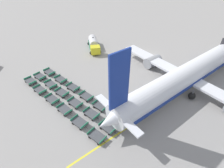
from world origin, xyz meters
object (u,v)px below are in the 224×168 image
object	(u,v)px
baggage_dolly_row_mid_a_col_b	(51,84)
baggage_dolly_row_mid_b_col_f	(118,117)
baggage_dolly_row_near_col_c	(52,99)
baggage_dolly_row_near_col_f	(97,136)
baggage_dolly_row_mid_a_col_a	(40,76)
baggage_dolly_row_mid_b_col_a	(49,72)
baggage_dolly_row_mid_b_col_d	(86,96)
airplane	(191,73)
baggage_dolly_row_mid_a_col_d	(75,103)
baggage_dolly_row_near_col_d	(64,109)
baggage_dolly_row_near_col_e	(79,122)
baggage_dolly_row_mid_a_col_c	(62,93)
baggage_dolly_row_mid_b_col_c	(73,87)
baggage_dolly_row_mid_b_col_b	(61,79)
baggage_dolly_row_mid_a_col_e	(91,114)
baggage_dolly_row_mid_a_col_f	(108,127)
baggage_dolly_row_near_col_a	(30,81)
baggage_dolly_row_near_col_b	(40,90)
baggage_dolly_row_mid_b_col_e	(100,106)
fuel_tanker_primary	(94,44)

from	to	relation	value
baggage_dolly_row_mid_a_col_b	baggage_dolly_row_mid_b_col_f	xyz separation A→B (m)	(15.57, 5.99, 0.00)
baggage_dolly_row_near_col_c	baggage_dolly_row_near_col_f	world-z (taller)	same
baggage_dolly_row_near_col_f	baggage_dolly_row_mid_a_col_b	xyz separation A→B (m)	(-16.71, -1.15, 0.00)
baggage_dolly_row_mid_a_col_a	baggage_dolly_row_mid_b_col_f	xyz separation A→B (m)	(19.81, 6.91, 0.00)
baggage_dolly_row_mid_b_col_a	baggage_dolly_row_mid_b_col_d	size ratio (longest dim) A/B	1.00
airplane	baggage_dolly_row_mid_a_col_d	size ratio (longest dim) A/B	13.47
baggage_dolly_row_near_col_d	baggage_dolly_row_near_col_e	distance (m)	4.28
baggage_dolly_row_mid_a_col_a	baggage_dolly_row_mid_b_col_f	world-z (taller)	same
baggage_dolly_row_mid_a_col_c	baggage_dolly_row_near_col_c	bearing A→B (deg)	-71.66
baggage_dolly_row_near_col_e	baggage_dolly_row_mid_b_col_f	bearing A→B (deg)	63.69
baggage_dolly_row_mid_b_col_c	baggage_dolly_row_near_col_d	bearing A→B (deg)	-39.55
baggage_dolly_row_mid_b_col_b	baggage_dolly_row_mid_a_col_b	bearing A→B (deg)	-79.06
baggage_dolly_row_mid_a_col_e	baggage_dolly_row_mid_b_col_b	distance (m)	12.70
baggage_dolly_row_mid_a_col_d	baggage_dolly_row_near_col_d	bearing A→B (deg)	-80.46
baggage_dolly_row_near_col_d	baggage_dolly_row_mid_a_col_f	size ratio (longest dim) A/B	1.00
baggage_dolly_row_near_col_f	baggage_dolly_row_mid_a_col_a	size ratio (longest dim) A/B	1.00
baggage_dolly_row_near_col_a	baggage_dolly_row_near_col_b	world-z (taller)	same
baggage_dolly_row_mid_b_col_a	baggage_dolly_row_mid_b_col_b	size ratio (longest dim) A/B	1.00
baggage_dolly_row_mid_a_col_d	baggage_dolly_row_mid_b_col_a	size ratio (longest dim) A/B	1.00
baggage_dolly_row_mid_a_col_a	baggage_dolly_row_near_col_f	bearing A→B (deg)	5.64
baggage_dolly_row_near_col_e	baggage_dolly_row_mid_b_col_d	size ratio (longest dim) A/B	1.00
baggage_dolly_row_mid_b_col_b	baggage_dolly_row_mid_b_col_e	distance (m)	12.26
baggage_dolly_row_near_col_c	baggage_dolly_row_mid_b_col_c	bearing A→B (deg)	101.54
baggage_dolly_row_mid_a_col_c	baggage_dolly_row_mid_a_col_f	world-z (taller)	same
baggage_dolly_row_mid_a_col_b	baggage_dolly_row_near_col_f	bearing A→B (deg)	3.92
baggage_dolly_row_mid_a_col_c	baggage_dolly_row_mid_b_col_b	bearing A→B (deg)	160.49
baggage_dolly_row_near_col_b	baggage_dolly_row_near_col_d	size ratio (longest dim) A/B	1.00
baggage_dolly_row_mid_a_col_c	baggage_dolly_row_mid_a_col_e	bearing A→B (deg)	12.92
baggage_dolly_row_mid_a_col_b	baggage_dolly_row_mid_b_col_d	size ratio (longest dim) A/B	1.00
baggage_dolly_row_near_col_b	baggage_dolly_row_mid_a_col_a	distance (m)	4.94
baggage_dolly_row_near_col_b	baggage_dolly_row_mid_a_col_f	size ratio (longest dim) A/B	1.00
airplane	baggage_dolly_row_near_col_a	bearing A→B (deg)	-126.43
baggage_dolly_row_near_col_a	baggage_dolly_row_mid_a_col_e	bearing A→B (deg)	20.49
baggage_dolly_row_near_col_b	baggage_dolly_row_mid_b_col_a	distance (m)	6.50
baggage_dolly_row_near_col_e	baggage_dolly_row_near_col_f	xyz separation A→B (m)	(3.98, 0.91, 0.00)
baggage_dolly_row_near_col_e	baggage_dolly_row_near_col_a	bearing A→B (deg)	-168.34
baggage_dolly_row_mid_a_col_a	baggage_dolly_row_mid_a_col_b	xyz separation A→B (m)	(4.24, 0.92, 0.00)
baggage_dolly_row_near_col_d	baggage_dolly_row_mid_a_col_e	size ratio (longest dim) A/B	1.00
baggage_dolly_row_near_col_b	baggage_dolly_row_mid_b_col_e	bearing A→B (deg)	34.19
airplane	baggage_dolly_row_near_col_d	distance (m)	26.28
airplane	baggage_dolly_row_mid_b_col_e	world-z (taller)	airplane
fuel_tanker_primary	baggage_dolly_row_mid_b_col_f	distance (m)	27.83
fuel_tanker_primary	baggage_dolly_row_mid_a_col_c	xyz separation A→B (m)	(13.98, -15.82, -0.79)
baggage_dolly_row_near_col_e	baggage_dolly_row_mid_b_col_d	bearing A→B (deg)	140.99
airplane	baggage_dolly_row_mid_a_col_a	bearing A→B (deg)	-129.49
baggage_dolly_row_near_col_e	baggage_dolly_row_near_col_f	bearing A→B (deg)	12.92
baggage_dolly_row_mid_b_col_b	baggage_dolly_row_mid_a_col_f	bearing A→B (deg)	3.61
baggage_dolly_row_near_col_c	baggage_dolly_row_mid_b_col_b	distance (m)	6.41
baggage_dolly_row_near_col_d	baggage_dolly_row_mid_b_col_b	bearing A→B (deg)	161.39
baggage_dolly_row_near_col_d	baggage_dolly_row_mid_a_col_c	distance (m)	4.88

